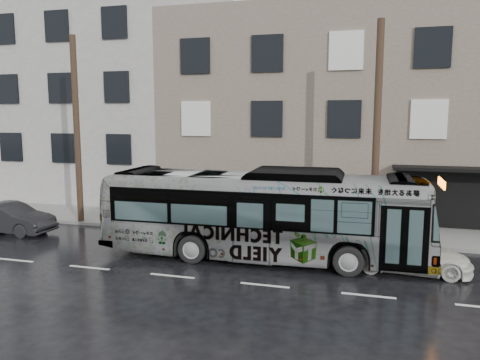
# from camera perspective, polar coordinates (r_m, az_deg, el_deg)

# --- Properties ---
(ground) EXTENTS (120.00, 120.00, 0.00)m
(ground) POSITION_cam_1_polar(r_m,az_deg,el_deg) (18.47, -5.06, -9.08)
(ground) COLOR black
(ground) RESTS_ON ground
(sidewalk) EXTENTS (90.00, 3.60, 0.15)m
(sidewalk) POSITION_cam_1_polar(r_m,az_deg,el_deg) (22.94, -0.70, -5.47)
(sidewalk) COLOR gray
(sidewalk) RESTS_ON ground
(building_taupe) EXTENTS (20.00, 12.00, 11.00)m
(building_taupe) POSITION_cam_1_polar(r_m,az_deg,el_deg) (29.22, 13.28, 7.94)
(building_taupe) COLOR gray
(building_taupe) RESTS_ON ground
(building_grey) EXTENTS (26.00, 15.00, 16.00)m
(building_grey) POSITION_cam_1_polar(r_m,az_deg,el_deg) (39.25, -23.06, 11.13)
(building_grey) COLOR #B8B6AE
(building_grey) RESTS_ON ground
(utility_pole_front) EXTENTS (0.30, 0.30, 9.00)m
(utility_pole_front) POSITION_cam_1_polar(r_m,az_deg,el_deg) (19.81, 16.32, 5.46)
(utility_pole_front) COLOR #3E2D1F
(utility_pole_front) RESTS_ON sidewalk
(utility_pole_rear) EXTENTS (0.30, 0.30, 9.00)m
(utility_pole_rear) POSITION_cam_1_polar(r_m,az_deg,el_deg) (24.15, -19.28, 5.73)
(utility_pole_rear) COLOR #3E2D1F
(utility_pole_rear) RESTS_ON sidewalk
(sign_post) EXTENTS (0.06, 0.06, 2.40)m
(sign_post) POSITION_cam_1_polar(r_m,az_deg,el_deg) (20.25, 19.08, -4.03)
(sign_post) COLOR slate
(sign_post) RESTS_ON sidewalk
(bus) EXTENTS (12.28, 3.11, 3.41)m
(bus) POSITION_cam_1_polar(r_m,az_deg,el_deg) (17.62, 2.77, -4.17)
(bus) COLOR #B2B2B2
(bus) RESTS_ON ground
(white_sedan) EXTENTS (4.25, 1.83, 1.22)m
(white_sedan) POSITION_cam_1_polar(r_m,az_deg,el_deg) (17.41, 19.74, -8.50)
(white_sedan) COLOR silver
(white_sedan) RESTS_ON ground
(dark_sedan) EXTENTS (4.27, 1.58, 1.40)m
(dark_sedan) POSITION_cam_1_polar(r_m,az_deg,el_deg) (23.96, -26.31, -4.20)
(dark_sedan) COLOR black
(dark_sedan) RESTS_ON ground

